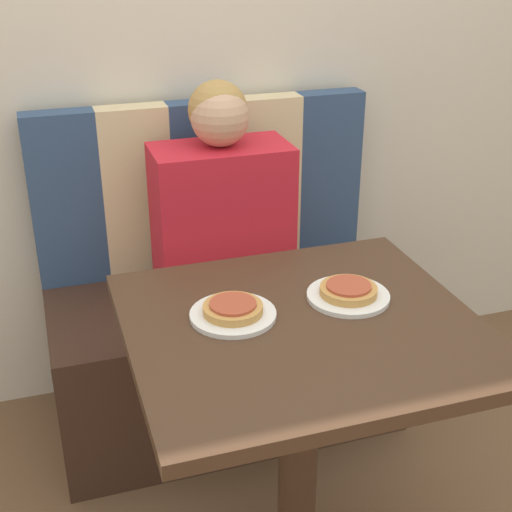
% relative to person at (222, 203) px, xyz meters
% --- Properties ---
extents(wall_back, '(7.00, 0.05, 2.60)m').
position_rel_person_xyz_m(wall_back, '(0.00, 0.34, 0.49)').
color(wall_back, beige).
rests_on(wall_back, ground_plane).
extents(booth_seat, '(1.15, 0.57, 0.50)m').
position_rel_person_xyz_m(booth_seat, '(0.00, -0.00, -0.56)').
color(booth_seat, '#382319').
rests_on(booth_seat, ground_plane).
extents(booth_backrest, '(1.15, 0.09, 0.58)m').
position_rel_person_xyz_m(booth_backrest, '(0.00, 0.24, -0.02)').
color(booth_backrest, navy).
rests_on(booth_backrest, booth_seat).
extents(dining_table, '(0.80, 0.75, 0.78)m').
position_rel_person_xyz_m(dining_table, '(0.00, -0.70, -0.15)').
color(dining_table, '#422B1C').
rests_on(dining_table, ground_plane).
extents(person, '(0.43, 0.23, 0.70)m').
position_rel_person_xyz_m(person, '(0.00, 0.00, 0.00)').
color(person, red).
rests_on(person, booth_seat).
extents(plate_left, '(0.20, 0.20, 0.01)m').
position_rel_person_xyz_m(plate_left, '(-0.15, -0.63, -0.03)').
color(plate_left, white).
rests_on(plate_left, dining_table).
extents(plate_right, '(0.20, 0.20, 0.01)m').
position_rel_person_xyz_m(plate_right, '(0.15, -0.63, -0.03)').
color(plate_right, white).
rests_on(plate_right, dining_table).
extents(pizza_left, '(0.14, 0.14, 0.03)m').
position_rel_person_xyz_m(pizza_left, '(-0.15, -0.63, -0.01)').
color(pizza_left, '#C68E47').
rests_on(pizza_left, plate_left).
extents(pizza_right, '(0.14, 0.14, 0.03)m').
position_rel_person_xyz_m(pizza_right, '(0.15, -0.63, -0.01)').
color(pizza_right, '#C68E47').
rests_on(pizza_right, plate_right).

